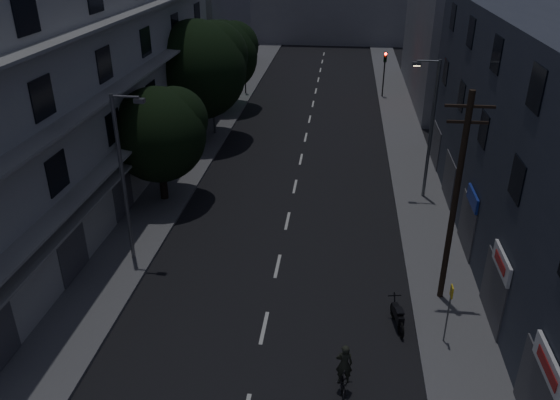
% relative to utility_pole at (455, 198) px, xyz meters
% --- Properties ---
extents(ground, '(160.00, 160.00, 0.00)m').
position_rel_utility_pole_xyz_m(ground, '(-7.25, 15.72, -4.87)').
color(ground, black).
rests_on(ground, ground).
extents(sidewalk_left, '(3.00, 90.00, 0.15)m').
position_rel_utility_pole_xyz_m(sidewalk_left, '(-14.75, 15.72, -4.79)').
color(sidewalk_left, '#565659').
rests_on(sidewalk_left, ground).
extents(sidewalk_right, '(3.00, 90.00, 0.15)m').
position_rel_utility_pole_xyz_m(sidewalk_right, '(0.25, 15.72, -4.79)').
color(sidewalk_right, '#565659').
rests_on(sidewalk_right, ground).
extents(lane_markings, '(0.15, 60.50, 0.01)m').
position_rel_utility_pole_xyz_m(lane_markings, '(-7.25, 21.97, -4.86)').
color(lane_markings, beige).
rests_on(lane_markings, ground).
extents(building_left, '(7.00, 36.00, 14.00)m').
position_rel_utility_pole_xyz_m(building_left, '(-19.23, 8.72, 2.13)').
color(building_left, '#A5A5A0').
rests_on(building_left, ground).
extents(building_right, '(6.19, 28.00, 11.00)m').
position_rel_utility_pole_xyz_m(building_right, '(4.74, 4.71, 0.63)').
color(building_right, '#2E333E').
rests_on(building_right, ground).
extents(building_far_right, '(6.00, 20.00, 13.00)m').
position_rel_utility_pole_xyz_m(building_far_right, '(4.75, 32.72, 1.63)').
color(building_far_right, slate).
rests_on(building_far_right, ground).
extents(building_far_end, '(24.00, 8.00, 10.00)m').
position_rel_utility_pole_xyz_m(building_far_end, '(-7.25, 60.72, 0.13)').
color(building_far_end, slate).
rests_on(building_far_end, ground).
extents(tree_near, '(5.34, 5.34, 6.59)m').
position_rel_utility_pole_xyz_m(tree_near, '(-14.63, 7.98, -0.60)').
color(tree_near, black).
rests_on(tree_near, sidewalk_left).
extents(tree_mid, '(7.04, 7.04, 8.67)m').
position_rel_utility_pole_xyz_m(tree_mid, '(-14.92, 18.22, 0.70)').
color(tree_mid, black).
rests_on(tree_mid, sidewalk_left).
extents(tree_far, '(6.02, 6.02, 7.45)m').
position_rel_utility_pole_xyz_m(tree_far, '(-14.91, 26.40, -0.05)').
color(tree_far, black).
rests_on(tree_far, sidewalk_left).
extents(traffic_signal_far_right, '(0.28, 0.37, 4.10)m').
position_rel_utility_pole_xyz_m(traffic_signal_far_right, '(-0.88, 31.51, -1.77)').
color(traffic_signal_far_right, black).
rests_on(traffic_signal_far_right, sidewalk_right).
extents(traffic_signal_far_left, '(0.28, 0.37, 4.10)m').
position_rel_utility_pole_xyz_m(traffic_signal_far_left, '(-13.90, 31.05, -1.77)').
color(traffic_signal_far_left, black).
rests_on(traffic_signal_far_left, sidewalk_left).
extents(street_lamp_left_near, '(1.51, 0.25, 8.00)m').
position_rel_utility_pole_xyz_m(street_lamp_left_near, '(-14.10, 1.49, -0.27)').
color(street_lamp_left_near, slate).
rests_on(street_lamp_left_near, sidewalk_left).
extents(street_lamp_right, '(1.51, 0.25, 8.00)m').
position_rel_utility_pole_xyz_m(street_lamp_right, '(0.31, 9.99, -0.27)').
color(street_lamp_right, '#585C5F').
rests_on(street_lamp_right, sidewalk_right).
extents(street_lamp_left_far, '(1.51, 0.25, 8.00)m').
position_rel_utility_pole_xyz_m(street_lamp_left_far, '(-14.17, 19.50, -0.27)').
color(street_lamp_left_far, '#525559').
rests_on(street_lamp_left_far, sidewalk_left).
extents(utility_pole, '(1.80, 0.24, 9.00)m').
position_rel_utility_pole_xyz_m(utility_pole, '(0.00, 0.00, 0.00)').
color(utility_pole, black).
rests_on(utility_pole, sidewalk_right).
extents(bus_stop_sign, '(0.06, 0.35, 2.52)m').
position_rel_utility_pole_xyz_m(bus_stop_sign, '(-0.28, -2.92, -2.98)').
color(bus_stop_sign, '#595B60').
rests_on(bus_stop_sign, sidewalk_right).
extents(motorcycle, '(0.60, 1.86, 1.20)m').
position_rel_utility_pole_xyz_m(motorcycle, '(-1.98, -2.05, -4.39)').
color(motorcycle, black).
rests_on(motorcycle, ground).
extents(cyclist, '(0.65, 1.59, 1.98)m').
position_rel_utility_pole_xyz_m(cyclist, '(-4.09, -5.73, -4.20)').
color(cyclist, black).
rests_on(cyclist, ground).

